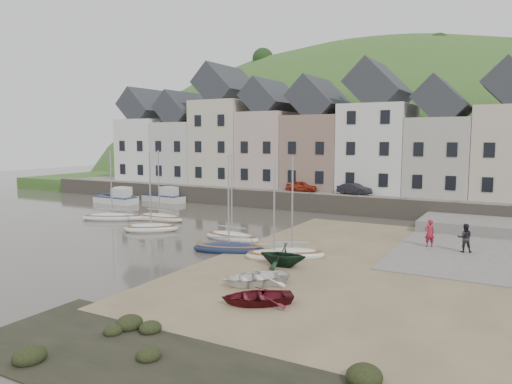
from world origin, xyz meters
The scene contains 27 objects.
ground centered at (0.00, 0.00, 0.00)m, with size 160.00×160.00×0.00m, color #413B33.
quay_land centered at (0.00, 32.00, 0.75)m, with size 90.00×30.00×1.50m, color #386126.
quay_street centered at (0.00, 20.50, 1.55)m, with size 70.00×7.00×0.10m, color slate.
seawall centered at (0.00, 17.00, 0.90)m, with size 70.00×1.20×1.80m, color slate.
beach centered at (11.00, 0.00, 0.03)m, with size 18.00×26.00×0.06m, color brown.
slipway centered at (15.00, 8.00, 0.06)m, with size 8.00×18.00×0.12m, color slate.
hillside centered at (-5.00, 60.00, -17.99)m, with size 134.40×84.00×84.00m.
townhouse_terrace centered at (1.76, 24.00, 7.32)m, with size 61.05×8.00×13.93m.
sailboat_0 centered at (-13.27, 4.04, 0.26)m, with size 5.39×3.87×6.32m.
sailboat_1 centered at (-6.84, 1.69, 0.27)m, with size 3.95×3.60×6.32m.
sailboat_2 centered at (-9.51, 5.85, 0.26)m, with size 4.93×1.56×6.32m.
sailboat_3 centered at (-6.93, 1.83, 0.26)m, with size 4.39×3.41×6.32m.
sailboat_4 centered at (0.31, 1.97, 0.26)m, with size 4.45×1.75×6.32m.
sailboat_5 centered at (2.00, -1.12, 0.26)m, with size 4.92×2.97×6.32m.
sailboat_6 centered at (6.10, -0.54, 0.27)m, with size 4.22×3.08×6.32m.
sailboat_7 centered at (5.41, -1.54, 0.27)m, with size 3.74×2.41×6.32m.
motorboat_0 centered at (-21.50, 13.20, 0.58)m, with size 4.91×2.09×1.70m.
motorboat_1 centered at (-20.71, 12.00, 0.58)m, with size 5.35×1.98×1.70m.
motorboat_2 centered at (-17.13, 15.75, 0.58)m, with size 5.38×2.25×1.70m.
rowboat_white centered at (6.83, -6.41, 0.40)m, with size 2.37×3.32×0.69m, color white.
rowboat_green centered at (6.57, -2.76, 0.75)m, with size 2.25×2.61×1.38m, color black.
rowboat_red centered at (8.25, -8.76, 0.38)m, with size 2.21×3.10×0.64m, color maroon.
person_red centered at (12.84, 6.05, 1.02)m, with size 0.65×0.43×1.79m, color maroon.
person_dark centered at (15.01, 5.56, 1.01)m, with size 0.87×0.68×1.79m, color #232127.
car_left centered at (-2.12, 19.50, 2.15)m, with size 1.29×3.22×1.10m, color maroon.
car_right centered at (3.51, 19.50, 2.16)m, with size 1.19×3.40×1.12m, color black.
shore_rocks centered at (8.76, -14.80, 0.12)m, with size 14.00×6.00×0.72m.
Camera 1 is at (18.04, -26.46, 7.19)m, focal length 34.09 mm.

